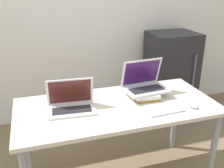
{
  "coord_description": "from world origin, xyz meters",
  "views": [
    {
      "loc": [
        -0.58,
        -1.35,
        1.65
      ],
      "look_at": [
        -0.04,
        0.36,
        0.92
      ],
      "focal_mm": 42.0,
      "sensor_mm": 36.0,
      "label": 1
    }
  ],
  "objects": [
    {
      "name": "wall_back",
      "position": [
        0.0,
        1.69,
        1.35
      ],
      "size": [
        8.0,
        0.05,
        2.7
      ],
      "color": "silver",
      "rests_on": "ground_plane"
    },
    {
      "name": "laptop_left",
      "position": [
        -0.35,
        0.39,
        0.78
      ],
      "size": [
        0.36,
        0.25,
        0.23
      ],
      "color": "silver",
      "rests_on": "desk"
    },
    {
      "name": "desk",
      "position": [
        0.0,
        0.36,
        0.66
      ],
      "size": [
        1.54,
        0.72,
        0.74
      ],
      "color": "beige",
      "rests_on": "ground_plane"
    },
    {
      "name": "laptop_on_books",
      "position": [
        0.27,
        0.47,
        0.84
      ],
      "size": [
        0.37,
        0.27,
        0.25
      ],
      "color": "silver",
      "rests_on": "book_stack"
    },
    {
      "name": "mouse",
      "position": [
        0.53,
        0.16,
        0.75
      ],
      "size": [
        0.06,
        0.11,
        0.04
      ],
      "color": "white",
      "rests_on": "desk"
    },
    {
      "name": "wireless_keyboard",
      "position": [
        0.3,
        0.17,
        0.74
      ],
      "size": [
        0.29,
        0.15,
        0.01
      ],
      "color": "silver",
      "rests_on": "desk"
    },
    {
      "name": "book_stack",
      "position": [
        0.26,
        0.45,
        0.76
      ],
      "size": [
        0.22,
        0.29,
        0.05
      ],
      "color": "olive",
      "rests_on": "desk"
    },
    {
      "name": "mini_fridge",
      "position": [
        1.03,
        1.36,
        0.53
      ],
      "size": [
        0.55,
        0.49,
        1.05
      ],
      "color": "#232328",
      "rests_on": "ground_plane"
    }
  ]
}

